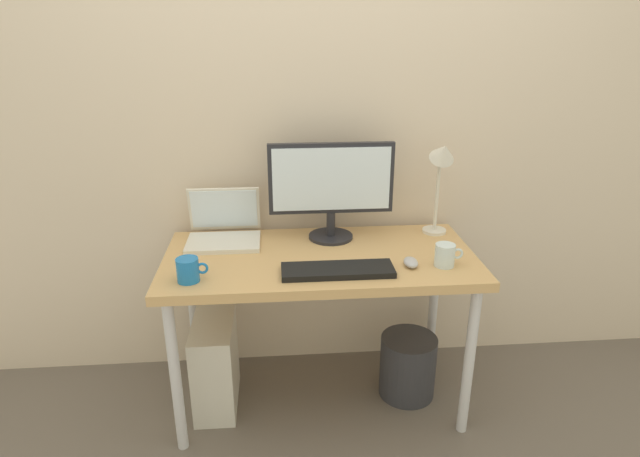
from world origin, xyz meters
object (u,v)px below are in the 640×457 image
object	(u,v)px
desk_lamp	(442,167)
keyboard	(338,270)
monitor	(331,185)
desk	(320,270)
laptop	(224,228)
wastebasket	(408,366)
computer_tower	(215,364)
mouse	(411,262)
coffee_mug	(188,270)
glass_cup	(445,255)

from	to	relation	value
desk_lamp	keyboard	distance (m)	0.69
monitor	desk_lamp	size ratio (longest dim) A/B	1.21
desk	desk_lamp	bearing A→B (deg)	18.64
laptop	wastebasket	world-z (taller)	laptop
desk	wastebasket	bearing A→B (deg)	0.98
monitor	computer_tower	size ratio (longest dim) A/B	1.31
mouse	monitor	bearing A→B (deg)	131.36
coffee_mug	glass_cup	bearing A→B (deg)	2.97
keyboard	mouse	xyz separation A→B (m)	(0.30, 0.04, 0.01)
monitor	glass_cup	xyz separation A→B (m)	(0.43, -0.33, -0.20)
glass_cup	wastebasket	distance (m)	0.66
monitor	mouse	xyz separation A→B (m)	(0.29, -0.33, -0.23)
keyboard	coffee_mug	xyz separation A→B (m)	(-0.57, -0.02, 0.03)
mouse	coffee_mug	bearing A→B (deg)	-176.19
monitor	mouse	distance (m)	0.50
wastebasket	coffee_mug	bearing A→B (deg)	-167.44
monitor	wastebasket	size ratio (longest dim) A/B	1.83
mouse	computer_tower	xyz separation A→B (m)	(-0.83, 0.16, -0.54)
wastebasket	keyboard	bearing A→B (deg)	-152.66
computer_tower	wastebasket	bearing A→B (deg)	-0.46
desk_lamp	mouse	world-z (taller)	desk_lamp
desk_lamp	computer_tower	size ratio (longest dim) A/B	1.08
glass_cup	mouse	bearing A→B (deg)	177.60
monitor	desk_lamp	world-z (taller)	desk_lamp
laptop	glass_cup	bearing A→B (deg)	-21.17
keyboard	mouse	world-z (taller)	mouse
mouse	wastebasket	size ratio (longest dim) A/B	0.30
glass_cup	wastebasket	world-z (taller)	glass_cup
desk_lamp	keyboard	size ratio (longest dim) A/B	1.03
monitor	coffee_mug	world-z (taller)	monitor
mouse	wastebasket	bearing A→B (deg)	68.26
desk_lamp	coffee_mug	distance (m)	1.17
computer_tower	wastebasket	xyz separation A→B (m)	(0.89, -0.01, -0.06)
computer_tower	keyboard	bearing A→B (deg)	-20.04
laptop	keyboard	bearing A→B (deg)	-39.17
mouse	computer_tower	size ratio (longest dim) A/B	0.21
laptop	keyboard	distance (m)	0.61
laptop	mouse	xyz separation A→B (m)	(0.77, -0.35, -0.04)
wastebasket	mouse	bearing A→B (deg)	-111.74
keyboard	mouse	bearing A→B (deg)	7.00
glass_cup	monitor	bearing A→B (deg)	141.91
desk	laptop	bearing A→B (deg)	153.89
laptop	wastebasket	bearing A→B (deg)	-13.33
coffee_mug	computer_tower	xyz separation A→B (m)	(0.04, 0.21, -0.57)
monitor	mouse	bearing A→B (deg)	-48.64
monitor	mouse	world-z (taller)	monitor
desk_lamp	desk	bearing A→B (deg)	-161.36
keyboard	computer_tower	bearing A→B (deg)	159.96
computer_tower	desk	bearing A→B (deg)	-1.72
keyboard	glass_cup	bearing A→B (deg)	4.07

